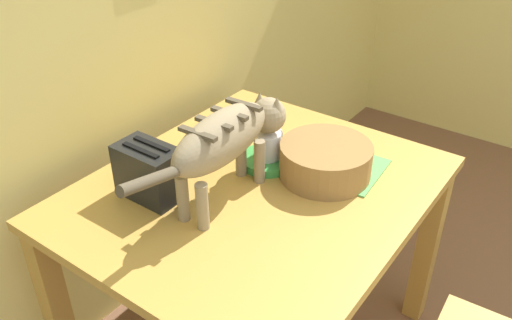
{
  "coord_description": "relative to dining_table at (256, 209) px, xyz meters",
  "views": [
    {
      "loc": [
        -1.2,
        0.76,
        1.73
      ],
      "look_at": [
        -0.07,
        1.59,
        0.86
      ],
      "focal_mm": 37.49,
      "sensor_mm": 36.0,
      "label": 1
    }
  ],
  "objects": [
    {
      "name": "magazine",
      "position": [
        0.26,
        -0.19,
        0.09
      ],
      "size": [
        0.27,
        0.24,
        0.01
      ],
      "primitive_type": "cube",
      "rotation": [
        0.0,
        0.0,
        0.08
      ],
      "color": "#52A14E",
      "rests_on": "dining_table"
    },
    {
      "name": "wicker_basket",
      "position": [
        0.18,
        -0.14,
        0.15
      ],
      "size": [
        0.3,
        0.3,
        0.11
      ],
      "color": "olive",
      "rests_on": "dining_table"
    },
    {
      "name": "saucer_bowl",
      "position": [
        0.13,
        0.05,
        0.11
      ],
      "size": [
        0.19,
        0.19,
        0.03
      ],
      "primitive_type": "cylinder",
      "color": "green",
      "rests_on": "dining_table"
    },
    {
      "name": "dining_table",
      "position": [
        0.0,
        0.0,
        0.0
      ],
      "size": [
        1.14,
        0.97,
        0.76
      ],
      "color": "#BB8D3D",
      "rests_on": "ground_plane"
    },
    {
      "name": "cat",
      "position": [
        -0.08,
        0.04,
        0.29
      ],
      "size": [
        0.7,
        0.14,
        0.29
      ],
      "rotation": [
        0.0,
        0.0,
        -1.54
      ],
      "color": "#8F7E5E",
      "rests_on": "dining_table"
    },
    {
      "name": "book_stack",
      "position": [
        0.3,
        0.32,
        0.11
      ],
      "size": [
        0.19,
        0.13,
        0.04
      ],
      "color": "#3285CE",
      "rests_on": "dining_table"
    },
    {
      "name": "coffee_mug",
      "position": [
        0.14,
        0.05,
        0.16
      ],
      "size": [
        0.13,
        0.09,
        0.09
      ],
      "color": "white",
      "rests_on": "saucer_bowl"
    },
    {
      "name": "toaster",
      "position": [
        -0.23,
        0.24,
        0.18
      ],
      "size": [
        0.12,
        0.2,
        0.18
      ],
      "color": "black",
      "rests_on": "dining_table"
    }
  ]
}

